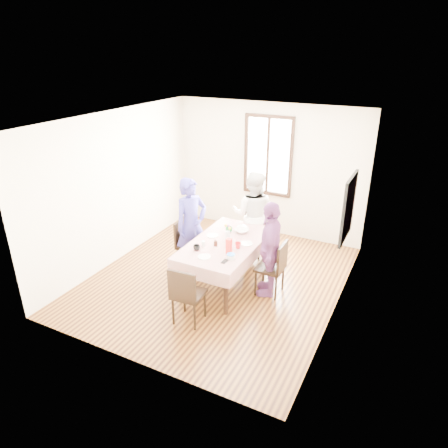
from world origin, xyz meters
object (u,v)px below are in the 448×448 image
(chair_right, at_px, (270,268))
(chair_left, at_px, (191,245))
(chair_far, at_px, (253,232))
(chair_near, at_px, (189,294))
(person_left, at_px, (191,225))
(person_far, at_px, (253,214))
(person_right, at_px, (270,249))
(dining_table, at_px, (225,263))

(chair_right, bearing_deg, chair_left, 85.69)
(chair_right, xyz_separation_m, chair_far, (-0.77, 1.11, 0.00))
(chair_right, distance_m, chair_near, 1.44)
(chair_far, xyz_separation_m, person_left, (-0.75, -1.00, 0.39))
(chair_far, relative_size, person_far, 0.55)
(chair_right, distance_m, person_far, 1.38)
(person_right, bearing_deg, person_far, -161.06)
(chair_far, bearing_deg, chair_left, 45.23)
(chair_right, height_order, chair_near, same)
(chair_near, xyz_separation_m, person_right, (0.75, 1.21, 0.33))
(chair_far, bearing_deg, dining_table, 82.60)
(person_far, distance_m, person_right, 1.32)
(chair_right, xyz_separation_m, person_far, (-0.77, 1.09, 0.37))
(dining_table, bearing_deg, chair_right, 3.94)
(chair_left, xyz_separation_m, person_right, (1.51, -0.11, 0.33))
(chair_far, relative_size, person_right, 0.58)
(chair_right, distance_m, person_left, 1.57)
(chair_left, bearing_deg, person_far, 136.46)
(chair_near, bearing_deg, dining_table, 85.72)
(chair_left, xyz_separation_m, person_far, (0.77, 0.98, 0.37))
(chair_far, height_order, person_left, person_left)
(person_far, bearing_deg, person_left, 42.26)
(dining_table, distance_m, chair_near, 1.16)
(chair_right, bearing_deg, dining_table, 93.57)
(person_left, bearing_deg, person_far, -12.54)
(chair_left, distance_m, person_far, 1.30)
(chair_far, xyz_separation_m, person_far, (0.00, -0.02, 0.37))
(chair_far, bearing_deg, person_right, 116.52)
(dining_table, xyz_separation_m, person_right, (0.75, 0.05, 0.41))
(chair_left, bearing_deg, dining_table, 72.74)
(chair_right, bearing_deg, person_right, 89.63)
(chair_near, distance_m, person_far, 2.33)
(chair_near, xyz_separation_m, person_left, (-0.75, 1.32, 0.39))
(person_far, bearing_deg, chair_right, 114.63)
(chair_left, bearing_deg, chair_far, 137.05)
(chair_left, distance_m, person_right, 1.55)
(chair_far, bearing_deg, chair_near, 82.60)
(person_left, bearing_deg, chair_left, 114.67)
(chair_right, distance_m, person_right, 0.33)
(person_far, bearing_deg, chair_left, 41.51)
(dining_table, xyz_separation_m, chair_right, (0.77, 0.05, 0.08))
(dining_table, height_order, chair_left, chair_left)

